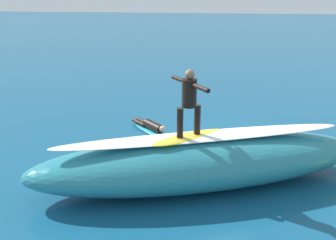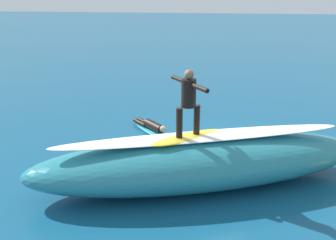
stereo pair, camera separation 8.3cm
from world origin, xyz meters
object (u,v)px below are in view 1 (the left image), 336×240
(surfboard_riding, at_px, (188,137))
(surfer_riding, at_px, (189,98))
(surfboard_paddling, at_px, (154,131))
(surfer_paddling, at_px, (151,125))

(surfboard_riding, height_order, surfer_riding, surfer_riding)
(surfboard_paddling, distance_m, surfer_paddling, 0.22)
(surfer_riding, height_order, surfboard_paddling, surfer_riding)
(surfboard_paddling, bearing_deg, surfer_paddling, -180.00)
(surfboard_riding, xyz_separation_m, surfer_riding, (0.00, 0.00, 0.96))
(surfboard_paddling, bearing_deg, surfboard_riding, -21.67)
(surfboard_riding, bearing_deg, surfer_paddling, -103.22)
(surfer_riding, bearing_deg, surfboard_riding, 144.10)
(surfer_riding, xyz_separation_m, surfer_paddling, (1.49, -3.56, -2.04))
(surfer_riding, distance_m, surfer_paddling, 4.36)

